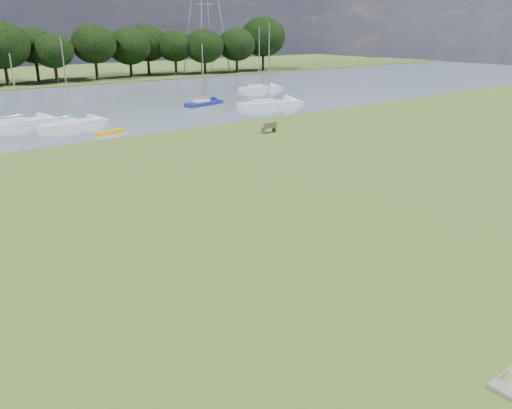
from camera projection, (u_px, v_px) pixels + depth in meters
ground at (256, 225)px, 23.20m from camera, size 220.00×220.00×0.00m
river at (22, 111)px, 54.53m from camera, size 220.00×40.00×0.10m
riverbank_bench at (269, 128)px, 43.07m from camera, size 1.51×0.52×0.92m
kayak at (110, 132)px, 42.62m from camera, size 2.78×1.39×0.27m
sailboat_1 at (268, 102)px, 57.36m from camera, size 7.51×3.44×9.09m
sailboat_2 at (259, 87)px, 71.82m from camera, size 6.18×2.96×8.59m
sailboat_5 at (19, 121)px, 46.20m from camera, size 6.17×3.03×6.42m
sailboat_6 at (204, 102)px, 57.96m from camera, size 5.15×2.38×6.81m
sailboat_7 at (70, 122)px, 45.67m from camera, size 6.04×2.52×7.84m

